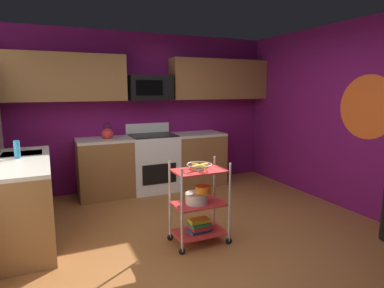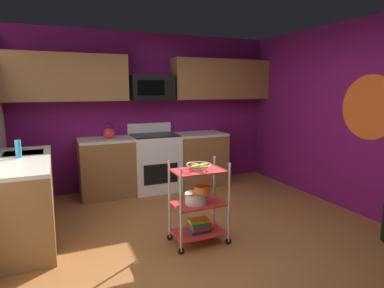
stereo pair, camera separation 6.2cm
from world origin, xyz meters
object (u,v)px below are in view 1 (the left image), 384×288
(oven_range, at_px, (153,162))
(mixing_bowl_large, at_px, (197,198))
(rolling_cart, at_px, (199,203))
(book_stack, at_px, (199,225))
(kettle, at_px, (108,134))
(dish_soap_bottle, at_px, (17,149))
(microwave, at_px, (150,88))
(mixing_bowl_small, at_px, (203,189))
(fruit_bowl, at_px, (199,166))

(oven_range, relative_size, mixing_bowl_large, 4.37)
(oven_range, height_order, rolling_cart, oven_range)
(book_stack, distance_m, kettle, 2.27)
(dish_soap_bottle, bearing_deg, mixing_bowl_large, -29.50)
(microwave, relative_size, kettle, 2.65)
(mixing_bowl_large, xyz_separation_m, book_stack, (0.03, 0.00, -0.32))
(mixing_bowl_small, bearing_deg, fruit_bowl, 144.44)
(fruit_bowl, height_order, mixing_bowl_large, fruit_bowl)
(microwave, xyz_separation_m, rolling_cart, (-0.12, -2.14, -1.25))
(book_stack, distance_m, dish_soap_bottle, 2.20)
(microwave, relative_size, dish_soap_bottle, 3.50)
(mixing_bowl_small, xyz_separation_m, kettle, (-0.64, 2.06, 0.38))
(oven_range, xyz_separation_m, rolling_cart, (-0.12, -2.04, -0.03))
(oven_range, relative_size, book_stack, 4.35)
(dish_soap_bottle, bearing_deg, kettle, 41.77)
(microwave, relative_size, rolling_cart, 0.77)
(fruit_bowl, height_order, dish_soap_bottle, dish_soap_bottle)
(microwave, height_order, mixing_bowl_small, microwave)
(dish_soap_bottle, bearing_deg, microwave, 31.29)
(oven_range, bearing_deg, mixing_bowl_small, -92.34)
(mixing_bowl_large, bearing_deg, microwave, 85.98)
(rolling_cart, xyz_separation_m, fruit_bowl, (0.00, -0.00, 0.42))
(microwave, distance_m, book_stack, 2.62)
(rolling_cart, distance_m, mixing_bowl_large, 0.07)
(fruit_bowl, relative_size, mixing_bowl_large, 1.08)
(oven_range, height_order, mixing_bowl_large, oven_range)
(microwave, bearing_deg, fruit_bowl, -93.14)
(kettle, bearing_deg, book_stack, -73.28)
(microwave, bearing_deg, kettle, -171.53)
(fruit_bowl, bearing_deg, rolling_cart, 165.96)
(oven_range, distance_m, fruit_bowl, 2.08)
(microwave, relative_size, mixing_bowl_small, 3.85)
(mixing_bowl_large, height_order, book_stack, mixing_bowl_large)
(rolling_cart, bearing_deg, fruit_bowl, -14.04)
(fruit_bowl, xyz_separation_m, book_stack, (-0.00, 0.00, -0.68))
(mixing_bowl_large, xyz_separation_m, mixing_bowl_small, (0.07, -0.02, 0.10))
(rolling_cart, height_order, mixing_bowl_small, rolling_cart)
(fruit_bowl, xyz_separation_m, mixing_bowl_large, (-0.03, 0.00, -0.36))
(mixing_bowl_large, xyz_separation_m, dish_soap_bottle, (-1.75, 0.99, 0.50))
(kettle, bearing_deg, oven_range, 0.30)
(rolling_cart, relative_size, mixing_bowl_large, 3.63)
(fruit_bowl, bearing_deg, oven_range, 86.69)
(fruit_bowl, bearing_deg, dish_soap_bottle, 150.96)
(fruit_bowl, xyz_separation_m, dish_soap_bottle, (-1.78, 0.99, 0.14))
(oven_range, xyz_separation_m, dish_soap_bottle, (-1.90, -1.05, 0.54))
(microwave, xyz_separation_m, book_stack, (-0.12, -2.14, -1.50))
(mixing_bowl_large, bearing_deg, oven_range, 85.76)
(book_stack, height_order, dish_soap_bottle, dish_soap_bottle)
(book_stack, bearing_deg, microwave, 86.86)
(oven_range, distance_m, kettle, 0.89)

